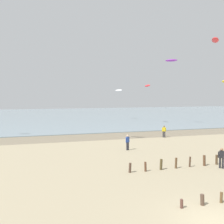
% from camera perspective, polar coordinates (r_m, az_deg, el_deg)
% --- Properties ---
extents(ground_plane, '(160.00, 160.00, 0.00)m').
position_cam_1_polar(ground_plane, '(14.13, 22.58, -22.13)').
color(ground_plane, tan).
extents(wet_sand_strip, '(120.00, 5.70, 0.01)m').
position_cam_1_polar(wet_sand_strip, '(36.54, -2.80, -5.65)').
color(wet_sand_strip, '#84755B').
rests_on(wet_sand_strip, ground).
extents(sea, '(160.00, 70.00, 0.10)m').
position_cam_1_polar(sea, '(73.66, -9.37, -0.76)').
color(sea, '#7F939E').
rests_on(sea, ground).
extents(groyne_mid, '(13.82, 0.34, 0.93)m').
position_cam_1_polar(groyne_mid, '(23.26, 20.09, -10.49)').
color(groyne_mid, '#503A2E').
rests_on(groyne_mid, ground).
extents(person_nearest_camera, '(0.52, 0.36, 1.71)m').
position_cam_1_polar(person_nearest_camera, '(27.81, 3.59, -6.82)').
color(person_nearest_camera, '#383842').
rests_on(person_nearest_camera, ground).
extents(person_mid_beach, '(0.55, 0.32, 1.71)m').
position_cam_1_polar(person_mid_beach, '(36.54, 11.80, -4.28)').
color(person_mid_beach, '#232328').
rests_on(person_mid_beach, ground).
extents(person_by_waterline, '(0.44, 0.42, 1.71)m').
position_cam_1_polar(person_by_waterline, '(22.99, 23.76, -9.48)').
color(person_by_waterline, '#232328').
rests_on(person_by_waterline, ground).
extents(kite_aloft_0, '(2.02, 2.47, 0.60)m').
position_cam_1_polar(kite_aloft_0, '(32.06, 22.52, 14.94)').
color(kite_aloft_0, red).
extents(kite_aloft_3, '(1.72, 2.58, 0.66)m').
position_cam_1_polar(kite_aloft_3, '(59.80, 1.54, 4.98)').
color(kite_aloft_3, white).
extents(kite_aloft_4, '(2.32, 2.18, 0.58)m').
position_cam_1_polar(kite_aloft_4, '(51.35, 13.41, 11.41)').
color(kite_aloft_4, purple).
extents(kite_aloft_5, '(0.84, 2.32, 0.68)m').
position_cam_1_polar(kite_aloft_5, '(52.59, 8.10, 5.99)').
color(kite_aloft_5, red).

